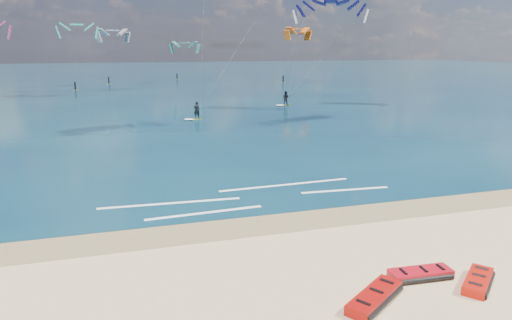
% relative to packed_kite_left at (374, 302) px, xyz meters
% --- Properties ---
extents(ground, '(320.00, 320.00, 0.00)m').
position_rel_packed_kite_left_xyz_m(ground, '(-0.97, 43.93, 0.00)').
color(ground, tan).
rests_on(ground, ground).
extents(wet_sand_strip, '(320.00, 2.40, 0.01)m').
position_rel_packed_kite_left_xyz_m(wet_sand_strip, '(-0.97, 6.93, 0.00)').
color(wet_sand_strip, olive).
rests_on(wet_sand_strip, ground).
extents(sea, '(320.00, 200.00, 0.04)m').
position_rel_packed_kite_left_xyz_m(sea, '(-0.97, 107.93, 0.02)').
color(sea, '#0B2A3E').
rests_on(sea, ground).
extents(packed_kite_left, '(2.79, 2.36, 0.39)m').
position_rel_packed_kite_left_xyz_m(packed_kite_left, '(0.00, 0.00, 0.00)').
color(packed_kite_left, '#A60C08').
rests_on(packed_kite_left, ground).
extents(packed_kite_mid, '(2.38, 1.15, 0.36)m').
position_rel_packed_kite_left_xyz_m(packed_kite_mid, '(2.26, 0.89, 0.00)').
color(packed_kite_mid, red).
rests_on(packed_kite_mid, ground).
extents(packed_kite_right, '(2.26, 2.11, 0.36)m').
position_rel_packed_kite_left_xyz_m(packed_kite_right, '(3.77, -0.05, 0.00)').
color(packed_kite_right, red).
rests_on(packed_kite_right, ground).
extents(kitesurfer_main, '(10.86, 10.88, 17.10)m').
position_rel_packed_kite_left_xyz_m(kitesurfer_main, '(2.14, 32.52, 8.69)').
color(kitesurfer_main, '#ADC517').
rests_on(kitesurfer_main, sea).
extents(kitesurfer_far, '(11.13, 8.41, 14.34)m').
position_rel_packed_kite_left_xyz_m(kitesurfer_far, '(15.36, 42.27, 7.44)').
color(kitesurfer_far, gold).
rests_on(kitesurfer_far, sea).
extents(shoreline_foam, '(15.24, 3.63, 0.01)m').
position_rel_packed_kite_left_xyz_m(shoreline_foam, '(-0.92, 10.63, 0.04)').
color(shoreline_foam, white).
rests_on(shoreline_foam, ground).
extents(distant_kites, '(78.80, 43.20, 11.85)m').
position_rel_packed_kite_left_xyz_m(distant_kites, '(-13.10, 78.83, 5.21)').
color(distant_kites, '#96939B').
rests_on(distant_kites, ground).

